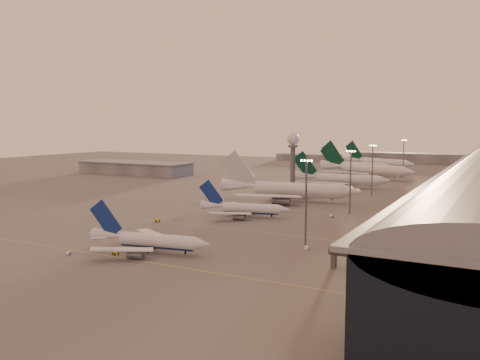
% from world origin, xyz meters
% --- Properties ---
extents(ground, '(700.00, 700.00, 0.00)m').
position_xyz_m(ground, '(0.00, 0.00, 0.00)').
color(ground, '#545252').
rests_on(ground, ground).
extents(taxiway_markings, '(180.00, 185.25, 0.02)m').
position_xyz_m(taxiway_markings, '(30.00, 56.00, 0.01)').
color(taxiway_markings, gold).
rests_on(taxiway_markings, ground).
extents(hangar, '(82.00, 27.00, 8.50)m').
position_xyz_m(hangar, '(-120.00, 140.00, 4.32)').
color(hangar, slate).
rests_on(hangar, ground).
extents(radar_tower, '(6.40, 6.40, 31.10)m').
position_xyz_m(radar_tower, '(5.00, 120.00, 20.95)').
color(radar_tower, '#515358').
rests_on(radar_tower, ground).
extents(mast_a, '(3.60, 0.56, 25.00)m').
position_xyz_m(mast_a, '(58.00, 0.00, 13.74)').
color(mast_a, '#515358').
rests_on(mast_a, ground).
extents(mast_b, '(3.60, 0.56, 25.00)m').
position_xyz_m(mast_b, '(55.00, 55.00, 13.74)').
color(mast_b, '#515358').
rests_on(mast_b, ground).
extents(mast_c, '(3.60, 0.56, 25.00)m').
position_xyz_m(mast_c, '(50.00, 110.00, 13.74)').
color(mast_c, '#515358').
rests_on(mast_c, ground).
extents(mast_d, '(3.60, 0.56, 25.00)m').
position_xyz_m(mast_d, '(48.00, 200.00, 13.74)').
color(mast_d, '#515358').
rests_on(mast_d, ground).
extents(distant_horizon, '(165.00, 37.50, 9.00)m').
position_xyz_m(distant_horizon, '(2.62, 325.14, 3.89)').
color(distant_horizon, slate).
rests_on(distant_horizon, ground).
extents(narrowbody_near, '(35.17, 27.85, 13.83)m').
position_xyz_m(narrowbody_near, '(24.14, -27.45, 2.80)').
color(narrowbody_near, silver).
rests_on(narrowbody_near, ground).
extents(narrowbody_mid, '(34.26, 27.06, 13.54)m').
position_xyz_m(narrowbody_mid, '(22.18, 31.12, 2.74)').
color(narrowbody_mid, silver).
rests_on(narrowbody_mid, ground).
extents(widebody_white, '(63.30, 50.32, 22.41)m').
position_xyz_m(widebody_white, '(21.96, 74.83, 3.89)').
color(widebody_white, silver).
rests_on(widebody_white, ground).
extents(greentail_a, '(53.55, 43.14, 19.44)m').
position_xyz_m(greentail_a, '(27.43, 133.84, 3.43)').
color(greentail_a, silver).
rests_on(greentail_a, ground).
extents(greentail_b, '(64.06, 51.14, 23.67)m').
position_xyz_m(greentail_b, '(27.69, 187.11, 4.18)').
color(greentail_b, silver).
rests_on(greentail_b, ground).
extents(greentail_c, '(52.94, 42.79, 19.24)m').
position_xyz_m(greentail_c, '(10.35, 226.78, 3.40)').
color(greentail_c, silver).
rests_on(greentail_c, ground).
extents(greentail_d, '(57.10, 45.42, 21.39)m').
position_xyz_m(greentail_d, '(19.40, 258.08, 3.78)').
color(greentail_d, silver).
rests_on(greentail_d, ground).
extents(gsv_truck_a, '(4.93, 2.31, 1.92)m').
position_xyz_m(gsv_truck_a, '(7.21, -39.25, 0.98)').
color(gsv_truck_a, white).
rests_on(gsv_truck_a, ground).
extents(gsv_tug_near, '(2.89, 3.54, 0.87)m').
position_xyz_m(gsv_tug_near, '(17.72, -33.45, 0.45)').
color(gsv_tug_near, yellow).
rests_on(gsv_tug_near, ground).
extents(gsv_catering_a, '(5.22, 2.71, 4.17)m').
position_xyz_m(gsv_catering_a, '(60.46, -4.86, 2.08)').
color(gsv_catering_a, white).
rests_on(gsv_catering_a, ground).
extents(gsv_tug_mid, '(3.88, 4.38, 1.07)m').
position_xyz_m(gsv_tug_mid, '(-0.04, 7.97, 0.55)').
color(gsv_tug_mid, yellow).
rests_on(gsv_tug_mid, ground).
extents(gsv_truck_b, '(5.42, 2.99, 2.07)m').
position_xyz_m(gsv_truck_b, '(51.29, 45.32, 1.06)').
color(gsv_truck_b, white).
rests_on(gsv_truck_b, ground).
extents(gsv_truck_c, '(6.07, 3.16, 2.33)m').
position_xyz_m(gsv_truck_c, '(-10.30, 55.99, 1.19)').
color(gsv_truck_c, yellow).
rests_on(gsv_truck_c, ground).
extents(gsv_catering_b, '(5.52, 3.10, 4.29)m').
position_xyz_m(gsv_catering_b, '(71.33, 77.37, 2.15)').
color(gsv_catering_b, white).
rests_on(gsv_catering_b, ground).
extents(gsv_tug_far, '(3.13, 4.27, 1.10)m').
position_xyz_m(gsv_tug_far, '(12.09, 96.06, 0.57)').
color(gsv_tug_far, white).
rests_on(gsv_tug_far, ground).
extents(gsv_truck_d, '(2.14, 5.26, 2.09)m').
position_xyz_m(gsv_truck_d, '(-9.91, 132.97, 1.07)').
color(gsv_truck_d, slate).
rests_on(gsv_truck_d, ground).
extents(gsv_tug_hangar, '(3.95, 3.33, 0.97)m').
position_xyz_m(gsv_tug_hangar, '(33.02, 159.40, 0.50)').
color(gsv_tug_hangar, yellow).
rests_on(gsv_tug_hangar, ground).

